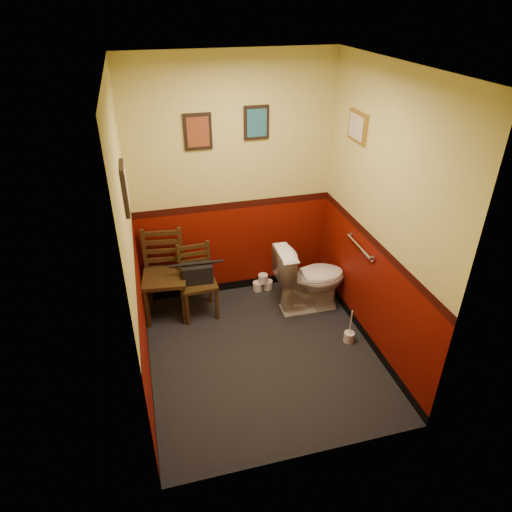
{
  "coord_description": "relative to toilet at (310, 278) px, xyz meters",
  "views": [
    {
      "loc": [
        -0.94,
        -3.32,
        3.17
      ],
      "look_at": [
        0.0,
        0.25,
        1.0
      ],
      "focal_mm": 32.0,
      "sensor_mm": 36.0,
      "label": 1
    }
  ],
  "objects": [
    {
      "name": "handbag",
      "position": [
        -1.22,
        0.21,
        0.14
      ],
      "size": [
        0.34,
        0.18,
        0.24
      ],
      "rotation": [
        0.0,
        0.0,
        -0.05
      ],
      "color": "black",
      "rests_on": "chair_right"
    },
    {
      "name": "framed_print_back_a",
      "position": [
        -1.07,
        0.55,
        1.56
      ],
      "size": [
        0.28,
        0.04,
        0.36
      ],
      "color": "black",
      "rests_on": "wall_back"
    },
    {
      "name": "framed_print_right",
      "position": [
        0.36,
        -0.03,
        1.66
      ],
      "size": [
        0.04,
        0.34,
        0.28
      ],
      "color": "olive",
      "rests_on": "wall_right"
    },
    {
      "name": "wall_left",
      "position": [
        -1.82,
        -0.63,
        0.96
      ],
      "size": [
        0.0,
        2.4,
        2.7
      ],
      "primitive_type": "cube",
      "rotation": [
        1.57,
        0.0,
        1.57
      ],
      "color": "#5E0D04",
      "rests_on": "ground"
    },
    {
      "name": "grab_bar",
      "position": [
        0.35,
        -0.38,
        0.56
      ],
      "size": [
        0.05,
        0.56,
        0.06
      ],
      "color": "silver",
      "rests_on": "wall_right"
    },
    {
      "name": "toilet_brush",
      "position": [
        0.2,
        -0.67,
        -0.32
      ],
      "size": [
        0.11,
        0.11,
        0.39
      ],
      "color": "silver",
      "rests_on": "floor"
    },
    {
      "name": "wall_front",
      "position": [
        -0.72,
        -1.83,
        0.96
      ],
      "size": [
        2.2,
        0.0,
        2.7
      ],
      "primitive_type": "cube",
      "rotation": [
        -1.57,
        0.0,
        0.0
      ],
      "color": "#5E0D04",
      "rests_on": "ground"
    },
    {
      "name": "chair_left",
      "position": [
        -1.56,
        0.32,
        0.1
      ],
      "size": [
        0.51,
        0.51,
        0.98
      ],
      "rotation": [
        0.0,
        0.0,
        -0.12
      ],
      "color": "#432D14",
      "rests_on": "floor"
    },
    {
      "name": "ceiling",
      "position": [
        -0.72,
        -0.63,
        2.31
      ],
      "size": [
        2.2,
        2.4,
        0.0
      ],
      "primitive_type": "cube",
      "rotation": [
        3.14,
        0.0,
        0.0
      ],
      "color": "silver",
      "rests_on": "ground"
    },
    {
      "name": "wall_right",
      "position": [
        0.38,
        -0.63,
        0.96
      ],
      "size": [
        0.0,
        2.4,
        2.7
      ],
      "primitive_type": "cube",
      "rotation": [
        1.57,
        0.0,
        -1.57
      ],
      "color": "#5E0D04",
      "rests_on": "ground"
    },
    {
      "name": "toilet",
      "position": [
        0.0,
        0.0,
        0.0
      ],
      "size": [
        0.8,
        0.45,
        0.78
      ],
      "primitive_type": "imported",
      "rotation": [
        0.0,
        0.0,
        1.56
      ],
      "color": "white",
      "rests_on": "floor"
    },
    {
      "name": "tp_stack",
      "position": [
        -0.41,
        0.47,
        -0.3
      ],
      "size": [
        0.24,
        0.13,
        0.21
      ],
      "color": "silver",
      "rests_on": "floor"
    },
    {
      "name": "chair_right",
      "position": [
        -1.22,
        0.24,
        0.02
      ],
      "size": [
        0.4,
        0.4,
        0.81
      ],
      "rotation": [
        0.0,
        0.0,
        0.05
      ],
      "color": "#432D14",
      "rests_on": "floor"
    },
    {
      "name": "wall_back",
      "position": [
        -0.72,
        0.57,
        0.96
      ],
      "size": [
        2.2,
        0.0,
        2.7
      ],
      "primitive_type": "cube",
      "rotation": [
        1.57,
        0.0,
        0.0
      ],
      "color": "#5E0D04",
      "rests_on": "ground"
    },
    {
      "name": "framed_print_back_b",
      "position": [
        -0.47,
        0.55,
        1.61
      ],
      "size": [
        0.26,
        0.04,
        0.34
      ],
      "color": "black",
      "rests_on": "wall_back"
    },
    {
      "name": "floor",
      "position": [
        -0.72,
        -0.63,
        -0.39
      ],
      "size": [
        2.2,
        2.4,
        0.0
      ],
      "primitive_type": "cube",
      "color": "black",
      "rests_on": "ground"
    },
    {
      "name": "framed_print_left",
      "position": [
        -1.8,
        -0.53,
        1.46
      ],
      "size": [
        0.04,
        0.3,
        0.38
      ],
      "color": "black",
      "rests_on": "wall_left"
    }
  ]
}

